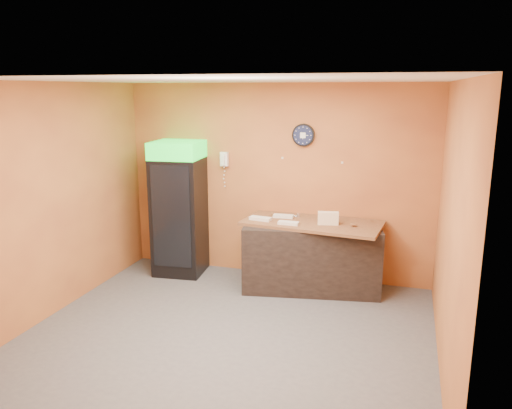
% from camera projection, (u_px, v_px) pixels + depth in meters
% --- Properties ---
extents(floor, '(4.50, 4.50, 0.00)m').
position_uv_depth(floor, '(229.00, 333.00, 5.68)').
color(floor, '#47474C').
rests_on(floor, ground).
extents(back_wall, '(4.50, 0.02, 2.80)m').
position_uv_depth(back_wall, '(276.00, 182.00, 7.22)').
color(back_wall, '#C27336').
rests_on(back_wall, floor).
extents(left_wall, '(0.02, 4.00, 2.80)m').
position_uv_depth(left_wall, '(52.00, 200.00, 6.01)').
color(left_wall, '#C27336').
rests_on(left_wall, floor).
extents(right_wall, '(0.02, 4.00, 2.80)m').
position_uv_depth(right_wall, '(451.00, 231.00, 4.72)').
color(right_wall, '#C27336').
rests_on(right_wall, floor).
extents(ceiling, '(4.50, 4.00, 0.02)m').
position_uv_depth(ceiling, '(226.00, 80.00, 5.04)').
color(ceiling, white).
rests_on(ceiling, back_wall).
extents(beverage_cooler, '(0.76, 0.77, 1.98)m').
position_uv_depth(beverage_cooler, '(178.00, 210.00, 7.35)').
color(beverage_cooler, black).
rests_on(beverage_cooler, floor).
extents(prep_counter, '(1.95, 1.12, 0.92)m').
position_uv_depth(prep_counter, '(312.00, 256.00, 6.88)').
color(prep_counter, black).
rests_on(prep_counter, floor).
extents(wall_clock, '(0.32, 0.06, 0.32)m').
position_uv_depth(wall_clock, '(303.00, 135.00, 6.93)').
color(wall_clock, black).
rests_on(wall_clock, back_wall).
extents(wall_phone, '(0.11, 0.10, 0.21)m').
position_uv_depth(wall_phone, '(224.00, 159.00, 7.33)').
color(wall_phone, white).
rests_on(wall_phone, back_wall).
extents(butcher_paper, '(1.92, 1.06, 0.04)m').
position_uv_depth(butcher_paper, '(312.00, 223.00, 6.77)').
color(butcher_paper, brown).
rests_on(butcher_paper, prep_counter).
extents(sub_roll_stack, '(0.28, 0.15, 0.17)m').
position_uv_depth(sub_roll_stack, '(328.00, 218.00, 6.59)').
color(sub_roll_stack, '#F5DFBF').
rests_on(sub_roll_stack, butcher_paper).
extents(wrapped_sandwich_left, '(0.31, 0.16, 0.04)m').
position_uv_depth(wrapped_sandwich_left, '(260.00, 219.00, 6.83)').
color(wrapped_sandwich_left, silver).
rests_on(wrapped_sandwich_left, butcher_paper).
extents(wrapped_sandwich_mid, '(0.28, 0.12, 0.04)m').
position_uv_depth(wrapped_sandwich_mid, '(288.00, 223.00, 6.61)').
color(wrapped_sandwich_mid, silver).
rests_on(wrapped_sandwich_mid, butcher_paper).
extents(wrapped_sandwich_right, '(0.29, 0.12, 0.04)m').
position_uv_depth(wrapped_sandwich_right, '(283.00, 216.00, 6.96)').
color(wrapped_sandwich_right, silver).
rests_on(wrapped_sandwich_right, butcher_paper).
extents(kitchen_tool, '(0.05, 0.05, 0.05)m').
position_uv_depth(kitchen_tool, '(298.00, 215.00, 6.99)').
color(kitchen_tool, silver).
rests_on(kitchen_tool, butcher_paper).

